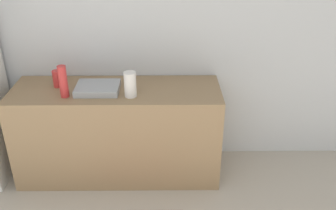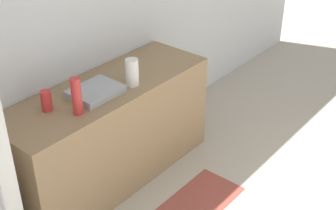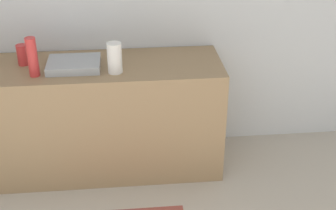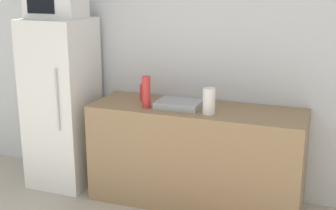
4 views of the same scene
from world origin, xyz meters
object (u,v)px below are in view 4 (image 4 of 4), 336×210
Objects in this scene: microwave at (56,4)px; paper_towel_roll at (209,101)px; refrigerator at (62,103)px; bottle_short at (144,93)px; bottle_tall at (146,92)px.

paper_towel_roll is (1.57, -0.12, -0.78)m from microwave.
refrigerator is 10.63× the size of bottle_short.
bottle_short is at bearing 6.14° from microwave.
paper_towel_roll is at bearing 0.05° from bottle_tall.
microwave reaches higher than bottle_tall.
refrigerator reaches higher than paper_towel_roll.
refrigerator is 0.88m from bottle_short.
bottle_tall is (0.98, -0.12, -0.75)m from microwave.
bottle_tall reaches higher than paper_towel_roll.
bottle_tall is 0.59m from paper_towel_roll.
microwave is at bearing 175.52° from paper_towel_roll.
paper_towel_roll reaches higher than bottle_short.
paper_towel_roll is (0.59, 0.00, -0.03)m from bottle_tall.
refrigerator is at bearing -173.93° from bottle_short.
bottle_short is (-0.12, 0.22, -0.07)m from bottle_tall.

